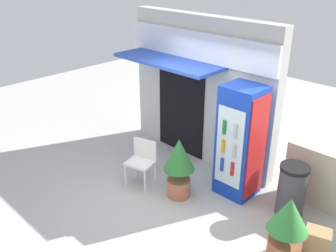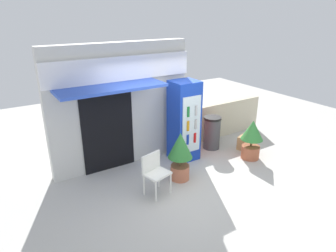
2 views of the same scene
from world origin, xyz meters
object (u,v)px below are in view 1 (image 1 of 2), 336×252
(plastic_chair, at_px, (142,159))
(potted_plant_near_shop, at_px, (179,163))
(drink_cooler, at_px, (240,142))
(cardboard_box, at_px, (317,241))
(trash_bin, at_px, (292,190))
(potted_plant_curbside, at_px, (287,226))

(plastic_chair, bearing_deg, potted_plant_near_shop, 13.31)
(drink_cooler, bearing_deg, plastic_chair, -145.08)
(drink_cooler, xyz_separation_m, plastic_chair, (-1.40, -0.98, -0.48))
(drink_cooler, distance_m, cardboard_box, 1.92)
(drink_cooler, distance_m, potted_plant_near_shop, 1.09)
(plastic_chair, relative_size, cardboard_box, 2.35)
(potted_plant_near_shop, height_order, trash_bin, potted_plant_near_shop)
(potted_plant_near_shop, bearing_deg, potted_plant_curbside, -2.88)
(drink_cooler, bearing_deg, trash_bin, 5.21)
(potted_plant_curbside, height_order, trash_bin, potted_plant_curbside)
(trash_bin, distance_m, cardboard_box, 0.92)
(drink_cooler, height_order, potted_plant_curbside, drink_cooler)
(plastic_chair, bearing_deg, drink_cooler, 34.92)
(drink_cooler, height_order, trash_bin, drink_cooler)
(trash_bin, bearing_deg, cardboard_box, -36.79)
(plastic_chair, distance_m, cardboard_box, 3.14)
(potted_plant_near_shop, xyz_separation_m, trash_bin, (1.63, 0.89, -0.20))
(potted_plant_near_shop, height_order, cardboard_box, potted_plant_near_shop)
(drink_cooler, bearing_deg, potted_plant_curbside, -32.64)
(plastic_chair, height_order, potted_plant_near_shop, potted_plant_near_shop)
(cardboard_box, bearing_deg, plastic_chair, -170.11)
(potted_plant_near_shop, bearing_deg, cardboard_box, 8.80)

